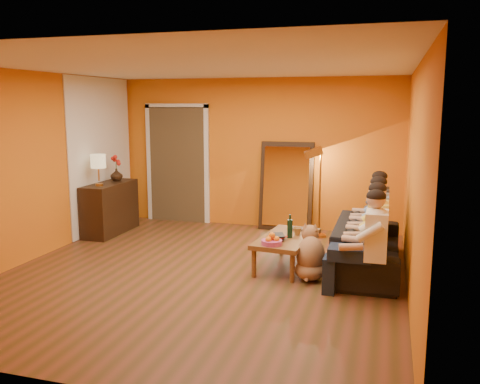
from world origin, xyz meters
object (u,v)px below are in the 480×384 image
(vase, at_px, (117,175))
(person_mid_left, at_px, (377,232))
(person_mid_right, at_px, (378,222))
(tumbler, at_px, (297,231))
(table_lamp, at_px, (99,170))
(dog, at_px, (311,252))
(mirror_frame, at_px, (286,186))
(sofa, at_px, (367,246))
(coffee_table, at_px, (286,252))
(laptop, at_px, (305,230))
(floor_lamp, at_px, (320,194))
(sideboard, at_px, (110,208))
(person_far_left, at_px, (376,244))
(wine_bottle, at_px, (290,226))
(person_far_right, at_px, (379,214))

(vase, bearing_deg, person_mid_left, -18.02)
(person_mid_left, relative_size, person_mid_right, 1.00)
(tumbler, bearing_deg, table_lamp, 170.58)
(tumbler, relative_size, vase, 0.50)
(dog, relative_size, vase, 3.18)
(mirror_frame, relative_size, sofa, 0.72)
(coffee_table, bearing_deg, vase, 165.61)
(laptop, xyz_separation_m, vase, (-3.39, 0.87, 0.52))
(person_mid_left, bearing_deg, floor_lamp, 116.68)
(mirror_frame, relative_size, tumbler, 14.17)
(person_mid_left, xyz_separation_m, person_mid_right, (0.00, 0.55, 0.00))
(sideboard, relative_size, table_lamp, 2.31)
(dog, xyz_separation_m, person_mid_right, (0.78, 0.70, 0.27))
(person_far_left, relative_size, person_mid_right, 1.00)
(mirror_frame, xyz_separation_m, wine_bottle, (0.47, -2.10, -0.18))
(sideboard, distance_m, laptop, 3.45)
(laptop, bearing_deg, person_far_left, -49.63)
(wine_bottle, bearing_deg, dog, -42.52)
(mirror_frame, distance_m, wine_bottle, 2.16)
(person_mid_left, height_order, person_mid_right, same)
(person_mid_right, bearing_deg, floor_lamp, 125.28)
(person_mid_left, bearing_deg, sideboard, 164.99)
(floor_lamp, distance_m, person_far_left, 2.63)
(sideboard, relative_size, wine_bottle, 3.81)
(table_lamp, relative_size, laptop, 1.41)
(person_mid_right, relative_size, person_far_right, 1.00)
(coffee_table, distance_m, tumbler, 0.31)
(sideboard, distance_m, coffee_table, 3.36)
(coffee_table, distance_m, vase, 3.52)
(floor_lamp, bearing_deg, person_far_right, -54.31)
(person_far_right, xyz_separation_m, wine_bottle, (-1.11, -0.95, -0.03))
(floor_lamp, bearing_deg, dog, -99.60)
(sofa, height_order, coffee_table, sofa)
(coffee_table, relative_size, wine_bottle, 3.94)
(sideboard, relative_size, coffee_table, 0.97)
(person_mid_right, height_order, wine_bottle, person_mid_right)
(table_lamp, xyz_separation_m, person_far_right, (4.37, 0.23, -0.49))
(mirror_frame, xyz_separation_m, floor_lamp, (0.63, -0.35, -0.04))
(sofa, relative_size, vase, 9.85)
(person_far_right, bearing_deg, sofa, -101.31)
(tumbler, bearing_deg, laptop, 75.38)
(sideboard, height_order, dog, sideboard)
(person_mid_right, height_order, laptop, person_mid_right)
(sideboard, xyz_separation_m, person_mid_right, (4.37, -0.62, 0.18))
(laptop, bearing_deg, coffee_table, -118.49)
(table_lamp, distance_m, wine_bottle, 3.38)
(coffee_table, bearing_deg, sideboard, 169.60)
(coffee_table, height_order, dog, dog)
(floor_lamp, xyz_separation_m, tumbler, (-0.08, -1.58, -0.25))
(coffee_table, relative_size, person_mid_left, 1.00)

